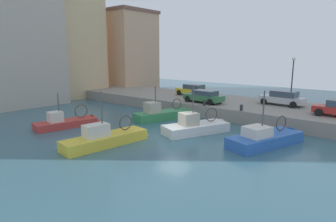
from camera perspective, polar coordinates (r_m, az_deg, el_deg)
water_surface at (r=21.91m, az=1.28°, el=-5.24°), size 80.00×80.00×0.00m
quay_wall at (r=31.36m, az=14.47°, el=0.59°), size 9.00×56.00×1.20m
fishing_boat_green at (r=28.06m, az=-0.54°, el=-1.25°), size 6.89×3.52×4.09m
fishing_boat_white at (r=23.26m, az=6.37°, el=-4.00°), size 6.43×4.20×4.70m
fishing_boat_blue at (r=21.28m, az=19.55°, el=-6.10°), size 6.93×3.88×4.77m
fishing_boat_red at (r=26.52m, az=-19.14°, el=-2.69°), size 6.17×2.83×3.81m
fishing_boat_yellow at (r=20.55m, az=-11.72°, el=-6.24°), size 7.10×2.54×4.58m
parked_car_yellow at (r=35.52m, az=5.05°, el=4.29°), size 2.14×4.46×1.41m
parked_car_silver at (r=30.82m, az=22.10°, el=2.47°), size 2.14×4.49×1.47m
parked_car_green at (r=30.37m, az=7.27°, el=2.99°), size 2.17×4.50×1.33m
mooring_bollard_mid at (r=26.67m, az=14.60°, el=0.65°), size 0.28×0.28×0.55m
mooring_bollard_north at (r=28.56m, az=7.34°, el=1.62°), size 0.28×0.28×0.55m
quay_streetlamp at (r=30.70m, az=23.88°, el=7.02°), size 0.36×0.36×4.83m
waterfront_building_west at (r=50.22m, az=-8.62°, el=11.76°), size 8.29×8.99×13.45m
waterfront_building_west_mid at (r=44.76m, az=-19.47°, el=16.56°), size 9.02×6.40×21.59m
waterfront_building_central at (r=40.49m, az=-29.78°, el=12.49°), size 11.25×9.07×16.15m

